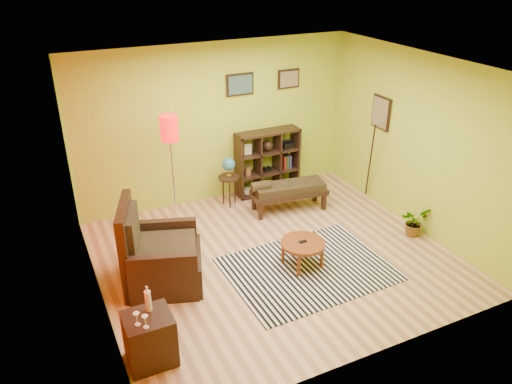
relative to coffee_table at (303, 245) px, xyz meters
name	(u,v)px	position (x,y,z in m)	size (l,w,h in m)	color
ground	(274,256)	(-0.26, 0.37, -0.34)	(5.00, 5.00, 0.00)	tan
room_shell	(270,144)	(-0.35, 0.39, 1.46)	(5.04, 4.54, 2.82)	#ACC631
zebra_rug	(308,269)	(0.03, -0.13, -0.33)	(2.28, 1.72, 0.01)	silver
coffee_table	(303,245)	(0.00, 0.00, 0.00)	(0.64, 0.64, 0.41)	brown
armchair	(158,259)	(-1.97, 0.50, 0.03)	(1.26, 1.25, 1.22)	black
side_cabinet	(150,338)	(-2.46, -0.88, -0.03)	(0.52, 0.47, 0.92)	black
floor_lamp	(170,139)	(-1.31, 1.81, 1.22)	(0.29, 0.29, 1.92)	silver
globe_table	(229,170)	(-0.21, 2.20, 0.35)	(0.37, 0.37, 0.91)	black
cube_shelf	(268,162)	(0.66, 2.40, 0.26)	(1.20, 0.35, 1.20)	black
bench	(287,190)	(0.62, 1.59, 0.05)	(1.37, 0.65, 0.61)	black
potted_plant	(414,225)	(2.04, -0.02, -0.16)	(0.42, 0.46, 0.36)	#26661E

